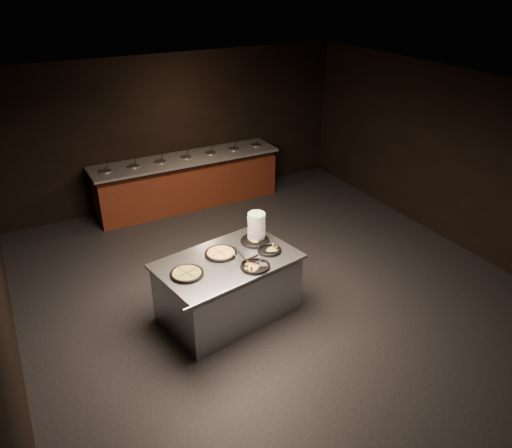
% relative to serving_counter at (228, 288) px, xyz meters
% --- Properties ---
extents(room, '(7.02, 8.02, 2.92)m').
position_rel_serving_counter_xyz_m(room, '(0.84, 0.04, 1.03)').
color(room, black).
rests_on(room, ground).
extents(salad_bar, '(3.70, 0.83, 1.18)m').
position_rel_serving_counter_xyz_m(salad_bar, '(0.84, 3.60, 0.02)').
color(salad_bar, '#582014').
rests_on(salad_bar, ground).
extents(serving_counter, '(2.00, 1.48, 0.87)m').
position_rel_serving_counter_xyz_m(serving_counter, '(0.00, 0.00, 0.00)').
color(serving_counter, silver).
rests_on(serving_counter, ground).
extents(plate_stack, '(0.25, 0.25, 0.38)m').
position_rel_serving_counter_xyz_m(plate_stack, '(0.63, 0.35, 0.64)').
color(plate_stack, silver).
rests_on(plate_stack, serving_counter).
extents(pan_veggie_whole, '(0.43, 0.43, 0.04)m').
position_rel_serving_counter_xyz_m(pan_veggie_whole, '(-0.60, -0.08, 0.47)').
color(pan_veggie_whole, black).
rests_on(pan_veggie_whole, serving_counter).
extents(pan_cheese_whole, '(0.44, 0.44, 0.04)m').
position_rel_serving_counter_xyz_m(pan_cheese_whole, '(-0.01, 0.17, 0.47)').
color(pan_cheese_whole, black).
rests_on(pan_cheese_whole, serving_counter).
extents(pan_cheese_slices_a, '(0.41, 0.41, 0.04)m').
position_rel_serving_counter_xyz_m(pan_cheese_slices_a, '(0.55, 0.26, 0.47)').
color(pan_cheese_slices_a, black).
rests_on(pan_cheese_slices_a, serving_counter).
extents(pan_cheese_slices_b, '(0.39, 0.39, 0.04)m').
position_rel_serving_counter_xyz_m(pan_cheese_slices_b, '(0.24, -0.33, 0.47)').
color(pan_cheese_slices_b, black).
rests_on(pan_cheese_slices_b, serving_counter).
extents(pan_veggie_slices, '(0.33, 0.33, 0.04)m').
position_rel_serving_counter_xyz_m(pan_veggie_slices, '(0.60, -0.06, 0.47)').
color(pan_veggie_slices, black).
rests_on(pan_veggie_slices, serving_counter).
extents(server_left, '(0.19, 0.34, 0.17)m').
position_rel_serving_counter_xyz_m(server_left, '(0.12, -0.04, 0.54)').
color(server_left, silver).
rests_on(server_left, serving_counter).
extents(server_right, '(0.32, 0.23, 0.17)m').
position_rel_serving_counter_xyz_m(server_right, '(0.25, -0.29, 0.54)').
color(server_right, silver).
rests_on(server_right, serving_counter).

